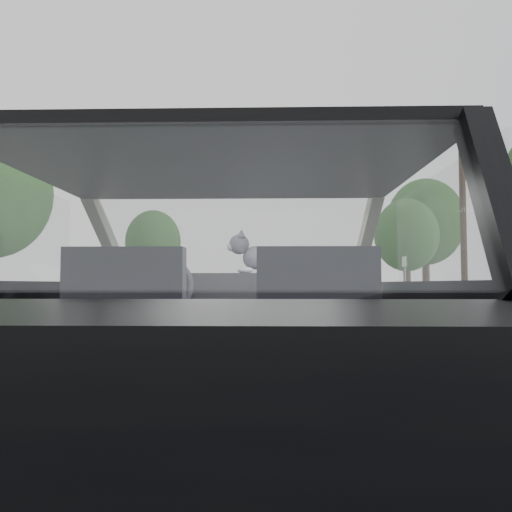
# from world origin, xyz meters

# --- Properties ---
(ground) EXTENTS (140.00, 140.00, 0.00)m
(ground) POSITION_xyz_m (0.00, 0.00, 0.00)
(ground) COLOR black
(ground) RESTS_ON ground
(subject_car) EXTENTS (1.80, 4.00, 1.45)m
(subject_car) POSITION_xyz_m (0.00, 0.00, 0.72)
(subject_car) COLOR black
(subject_car) RESTS_ON ground
(dashboard) EXTENTS (1.58, 0.45, 0.30)m
(dashboard) POSITION_xyz_m (0.00, 0.62, 0.85)
(dashboard) COLOR black
(dashboard) RESTS_ON subject_car
(driver_seat) EXTENTS (0.50, 0.72, 0.42)m
(driver_seat) POSITION_xyz_m (-0.40, -0.29, 0.88)
(driver_seat) COLOR #23242A
(driver_seat) RESTS_ON subject_car
(passenger_seat) EXTENTS (0.50, 0.72, 0.42)m
(passenger_seat) POSITION_xyz_m (0.40, -0.29, 0.88)
(passenger_seat) COLOR #23242A
(passenger_seat) RESTS_ON subject_car
(steering_wheel) EXTENTS (0.36, 0.36, 0.04)m
(steering_wheel) POSITION_xyz_m (-0.40, 0.33, 0.92)
(steering_wheel) COLOR black
(steering_wheel) RESTS_ON dashboard
(cat) EXTENTS (0.62, 0.28, 0.27)m
(cat) POSITION_xyz_m (0.28, 0.66, 1.09)
(cat) COLOR slate
(cat) RESTS_ON dashboard
(guardrail) EXTENTS (0.05, 90.00, 0.32)m
(guardrail) POSITION_xyz_m (4.30, 10.00, 0.58)
(guardrail) COLOR #A6A6A6
(guardrail) RESTS_ON ground
(other_car) EXTENTS (2.59, 4.96, 1.55)m
(other_car) POSITION_xyz_m (0.74, 18.76, 0.78)
(other_car) COLOR silver
(other_car) RESTS_ON ground
(highway_sign) EXTENTS (0.12, 0.93, 2.32)m
(highway_sign) POSITION_xyz_m (6.98, 22.62, 1.16)
(highway_sign) COLOR #1C6C31
(highway_sign) RESTS_ON ground
(utility_pole) EXTENTS (0.25, 0.25, 7.08)m
(utility_pole) POSITION_xyz_m (7.27, 15.79, 3.54)
(utility_pole) COLOR #432E1D
(utility_pole) RESTS_ON ground
(tree_2) EXTENTS (4.60, 4.60, 6.53)m
(tree_2) POSITION_xyz_m (9.55, 31.61, 3.27)
(tree_2) COLOR #153C12
(tree_2) RESTS_ON ground
(tree_3) EXTENTS (7.42, 7.42, 8.58)m
(tree_3) POSITION_xyz_m (11.91, 35.08, 4.29)
(tree_3) COLOR #153C12
(tree_3) RESTS_ON ground
(tree_6) EXTENTS (5.10, 5.10, 6.39)m
(tree_6) POSITION_xyz_m (-8.70, 35.45, 3.20)
(tree_6) COLOR #153C12
(tree_6) RESTS_ON ground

